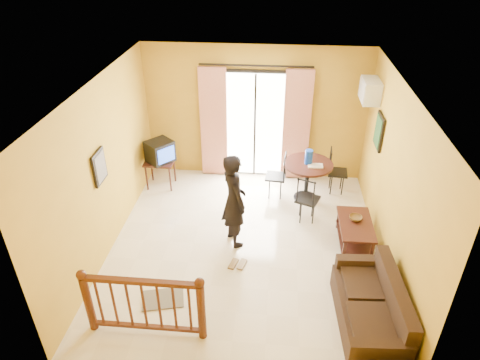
# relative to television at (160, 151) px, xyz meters

# --- Properties ---
(ground) EXTENTS (5.00, 5.00, 0.00)m
(ground) POSITION_rel_television_xyz_m (1.87, -1.81, -0.81)
(ground) COLOR beige
(ground) RESTS_ON ground
(room_shell) EXTENTS (5.00, 5.00, 5.00)m
(room_shell) POSITION_rel_television_xyz_m (1.87, -1.81, 0.90)
(room_shell) COLOR white
(room_shell) RESTS_ON ground
(balcony_door) EXTENTS (2.25, 0.14, 2.46)m
(balcony_door) POSITION_rel_television_xyz_m (1.87, 0.62, 0.38)
(balcony_door) COLOR black
(balcony_door) RESTS_ON ground
(tv_table) EXTENTS (0.59, 0.49, 0.59)m
(tv_table) POSITION_rel_television_xyz_m (-0.03, 0.00, -0.30)
(tv_table) COLOR black
(tv_table) RESTS_ON ground
(television) EXTENTS (0.65, 0.65, 0.44)m
(television) POSITION_rel_television_xyz_m (0.00, 0.00, 0.00)
(television) COLOR black
(television) RESTS_ON tv_table
(picture_left) EXTENTS (0.05, 0.42, 0.52)m
(picture_left) POSITION_rel_television_xyz_m (-0.35, -2.01, 0.74)
(picture_left) COLOR black
(picture_left) RESTS_ON room_shell
(dining_table) EXTENTS (0.95, 0.95, 0.79)m
(dining_table) POSITION_rel_television_xyz_m (2.95, -0.21, -0.18)
(dining_table) COLOR black
(dining_table) RESTS_ON ground
(water_jug) EXTENTS (0.15, 0.15, 0.28)m
(water_jug) POSITION_rel_television_xyz_m (2.95, -0.21, 0.13)
(water_jug) COLOR #123CB0
(water_jug) RESTS_ON dining_table
(serving_tray) EXTENTS (0.28, 0.18, 0.02)m
(serving_tray) POSITION_rel_television_xyz_m (3.08, -0.31, -0.00)
(serving_tray) COLOR beige
(serving_tray) RESTS_ON dining_table
(dining_chairs) EXTENTS (1.67, 1.51, 0.95)m
(dining_chairs) POSITION_rel_television_xyz_m (2.95, -0.34, -0.81)
(dining_chairs) COLOR black
(dining_chairs) RESTS_ON ground
(air_conditioner) EXTENTS (0.31, 0.60, 0.40)m
(air_conditioner) POSITION_rel_television_xyz_m (3.96, 0.14, 1.34)
(air_conditioner) COLOR silver
(air_conditioner) RESTS_ON room_shell
(botanical_print) EXTENTS (0.05, 0.50, 0.60)m
(botanical_print) POSITION_rel_television_xyz_m (4.08, -0.51, 0.84)
(botanical_print) COLOR black
(botanical_print) RESTS_ON room_shell
(coffee_table) EXTENTS (0.55, 0.99, 0.44)m
(coffee_table) POSITION_rel_television_xyz_m (3.72, -1.57, -0.51)
(coffee_table) COLOR black
(coffee_table) RESTS_ON ground
(bowl) EXTENTS (0.24, 0.24, 0.07)m
(bowl) POSITION_rel_television_xyz_m (3.72, -1.47, -0.33)
(bowl) COLOR brown
(bowl) RESTS_ON coffee_table
(sofa) EXTENTS (0.85, 1.68, 0.79)m
(sofa) POSITION_rel_television_xyz_m (3.72, -3.30, -0.51)
(sofa) COLOR black
(sofa) RESTS_ON ground
(standing_person) EXTENTS (0.65, 0.73, 1.67)m
(standing_person) POSITION_rel_television_xyz_m (1.67, -1.68, 0.03)
(standing_person) COLOR black
(standing_person) RESTS_ON ground
(stair_balustrade) EXTENTS (1.63, 0.13, 1.04)m
(stair_balustrade) POSITION_rel_television_xyz_m (0.72, -3.71, -0.24)
(stair_balustrade) COLOR #471E0F
(stair_balustrade) RESTS_ON ground
(doormat) EXTENTS (0.68, 0.53, 0.02)m
(doormat) POSITION_rel_television_xyz_m (0.77, -3.12, -0.80)
(doormat) COLOR #5E584B
(doormat) RESTS_ON ground
(sandals) EXTENTS (0.30, 0.27, 0.03)m
(sandals) POSITION_rel_television_xyz_m (1.79, -2.28, -0.79)
(sandals) COLOR brown
(sandals) RESTS_ON ground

